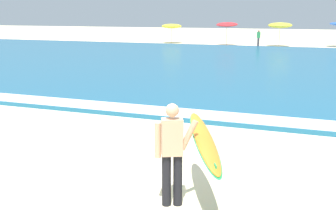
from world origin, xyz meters
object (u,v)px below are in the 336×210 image
at_px(beach_umbrella_0, 172,26).
at_px(beach_umbrella_2, 280,25).
at_px(beachgoer_near_row_mid, 258,38).
at_px(surfer_with_board, 188,145).
at_px(beach_umbrella_1, 227,25).

relative_size(beach_umbrella_0, beach_umbrella_2, 0.91).
relative_size(beach_umbrella_2, beachgoer_near_row_mid, 1.47).
height_order(surfer_with_board, beach_umbrella_2, beach_umbrella_2).
relative_size(surfer_with_board, beach_umbrella_2, 1.09).
bearing_deg(beach_umbrella_0, beach_umbrella_1, -12.93).
height_order(beach_umbrella_1, beachgoer_near_row_mid, beach_umbrella_1).
height_order(beach_umbrella_0, beach_umbrella_2, beach_umbrella_2).
distance_m(beach_umbrella_0, beach_umbrella_2, 11.24).
relative_size(surfer_with_board, beachgoer_near_row_mid, 1.60).
relative_size(beach_umbrella_0, beachgoer_near_row_mid, 1.34).
bearing_deg(beach_umbrella_0, surfer_with_board, -69.73).
height_order(surfer_with_board, beach_umbrella_1, beach_umbrella_1).
height_order(beach_umbrella_0, beachgoer_near_row_mid, beach_umbrella_0).
relative_size(beach_umbrella_1, beach_umbrella_2, 1.01).
bearing_deg(beach_umbrella_1, beachgoer_near_row_mid, -5.62).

